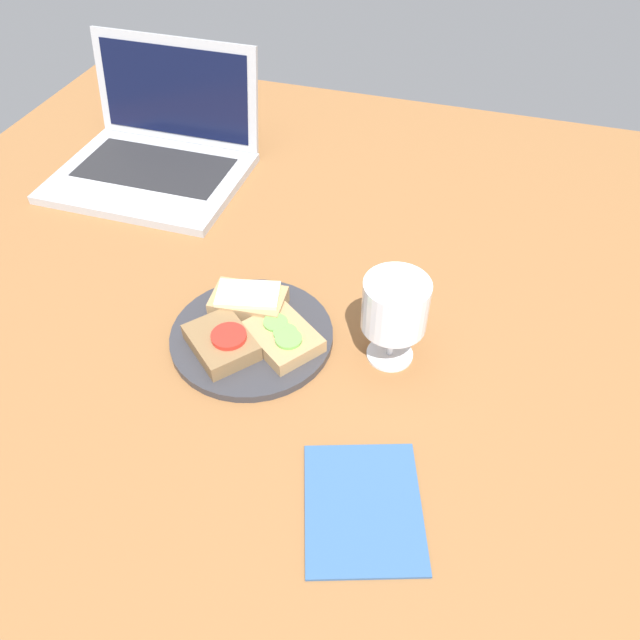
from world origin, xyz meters
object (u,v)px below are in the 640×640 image
at_px(sandwich_with_cheese, 249,301).
at_px(napkin, 363,507).
at_px(laptop, 158,151).
at_px(plate, 252,336).
at_px(sandwich_with_tomato, 222,342).
at_px(sandwich_with_cucumber, 283,337).
at_px(wine_glass, 395,307).

bearing_deg(sandwich_with_cheese, napkin, -46.84).
relative_size(sandwich_with_cheese, laptop, 0.32).
bearing_deg(plate, sandwich_with_tomato, -123.93).
xyz_separation_m(sandwich_with_cheese, sandwich_with_cucumber, (0.06, -0.05, -0.00)).
height_order(sandwich_with_cheese, sandwich_with_cucumber, sandwich_with_cheese).
relative_size(wine_glass, laptop, 0.38).
xyz_separation_m(plate, laptop, (-0.32, 0.35, 0.03)).
height_order(plate, sandwich_with_cucumber, sandwich_with_cucumber).
xyz_separation_m(wine_glass, napkin, (0.02, -0.22, -0.08)).
bearing_deg(wine_glass, sandwich_with_cheese, 175.55).
xyz_separation_m(laptop, napkin, (0.52, -0.55, -0.04)).
bearing_deg(sandwich_with_cheese, sandwich_with_tomato, -94.21).
bearing_deg(wine_glass, sandwich_with_tomato, -163.15).
distance_m(sandwich_with_tomato, laptop, 0.48).
bearing_deg(sandwich_with_cheese, sandwich_with_cucumber, -34.91).
xyz_separation_m(sandwich_with_cucumber, laptop, (-0.36, 0.35, 0.02)).
distance_m(sandwich_with_cheese, wine_glass, 0.21).
bearing_deg(napkin, wine_glass, 95.34).
bearing_deg(laptop, napkin, -46.45).
distance_m(sandwich_with_tomato, sandwich_with_cucumber, 0.08).
height_order(sandwich_with_cheese, laptop, laptop).
distance_m(sandwich_with_cheese, napkin, 0.33).
xyz_separation_m(plate, wine_glass, (0.18, 0.03, 0.08)).
height_order(sandwich_with_cucumber, napkin, sandwich_with_cucumber).
distance_m(sandwich_with_cucumber, laptop, 0.51).
distance_m(sandwich_with_cheese, sandwich_with_tomato, 0.08).
bearing_deg(sandwich_with_cucumber, sandwich_with_tomato, -154.83).
xyz_separation_m(sandwich_with_tomato, napkin, (0.23, -0.16, -0.02)).
height_order(sandwich_with_cheese, sandwich_with_tomato, sandwich_with_cheese).
bearing_deg(sandwich_with_tomato, laptop, 126.91).
height_order(sandwich_with_tomato, sandwich_with_cucumber, sandwich_with_tomato).
bearing_deg(plate, sandwich_with_cucumber, -5.10).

